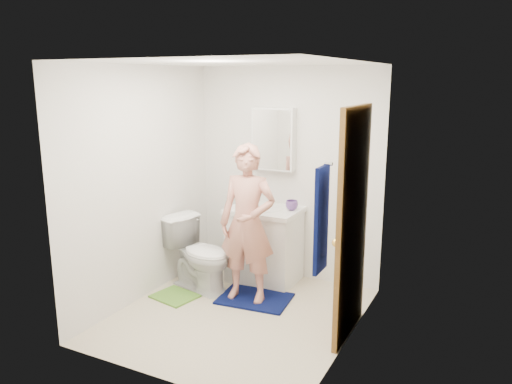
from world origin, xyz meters
TOP-DOWN VIEW (x-y plane):
  - floor at (0.00, 0.00)m, footprint 2.20×2.40m
  - ceiling at (0.00, 0.00)m, footprint 2.20×2.40m
  - wall_back at (0.00, 1.21)m, footprint 2.20×0.02m
  - wall_front at (0.00, -1.21)m, footprint 2.20×0.02m
  - wall_left at (-1.11, 0.00)m, footprint 0.02×2.40m
  - wall_right at (1.11, 0.00)m, footprint 0.02×2.40m
  - vanity_cabinet at (-0.15, 0.91)m, footprint 0.75×0.55m
  - countertop at (-0.15, 0.91)m, footprint 0.79×0.59m
  - sink_basin at (-0.15, 0.91)m, footprint 0.40×0.40m
  - faucet at (-0.15, 1.09)m, footprint 0.03×0.03m
  - medicine_cabinet at (-0.15, 1.14)m, footprint 0.50×0.12m
  - mirror_panel at (-0.15, 1.08)m, footprint 0.46×0.01m
  - door at (1.07, 0.15)m, footprint 0.05×0.80m
  - door_knob at (1.03, -0.17)m, footprint 0.07×0.07m
  - towel at (1.03, -0.57)m, footprint 0.03×0.24m
  - towel_hook at (1.07, -0.57)m, footprint 0.06×0.02m
  - toilet at (-0.68, 0.39)m, footprint 0.87×0.63m
  - bath_mat at (-0.01, 0.38)m, footprint 0.77×0.59m
  - green_rug at (-0.79, 0.06)m, footprint 0.50×0.45m
  - soap_dispenser at (-0.37, 0.86)m, footprint 0.09×0.09m
  - toothbrush_cup at (0.15, 0.98)m, footprint 0.16×0.16m
  - man at (-0.07, 0.35)m, footprint 0.63×0.45m

SIDE VIEW (x-z plane):
  - floor at x=0.00m, z-range -0.02..0.00m
  - green_rug at x=-0.79m, z-range 0.00..0.02m
  - bath_mat at x=-0.01m, z-range 0.00..0.02m
  - toilet at x=-0.68m, z-range 0.00..0.79m
  - vanity_cabinet at x=-0.15m, z-range 0.00..0.80m
  - countertop at x=-0.15m, z-range 0.80..0.85m
  - man at x=-0.07m, z-range 0.02..1.64m
  - sink_basin at x=-0.15m, z-range 0.83..0.86m
  - toothbrush_cup at x=0.15m, z-range 0.85..0.96m
  - faucet at x=-0.15m, z-range 0.85..0.97m
  - soap_dispenser at x=-0.37m, z-range 0.85..1.05m
  - door_knob at x=1.03m, z-range 0.91..0.98m
  - door at x=1.07m, z-range 0.00..2.05m
  - wall_back at x=0.00m, z-range 0.00..2.40m
  - wall_front at x=0.00m, z-range 0.00..2.40m
  - wall_left at x=-1.11m, z-range 0.00..2.40m
  - wall_right at x=1.11m, z-range 0.00..2.40m
  - towel at x=1.03m, z-range 0.85..1.65m
  - medicine_cabinet at x=-0.15m, z-range 1.25..1.95m
  - mirror_panel at x=-0.15m, z-range 1.27..1.93m
  - towel_hook at x=1.07m, z-range 1.66..1.68m
  - ceiling at x=0.00m, z-range 2.40..2.42m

